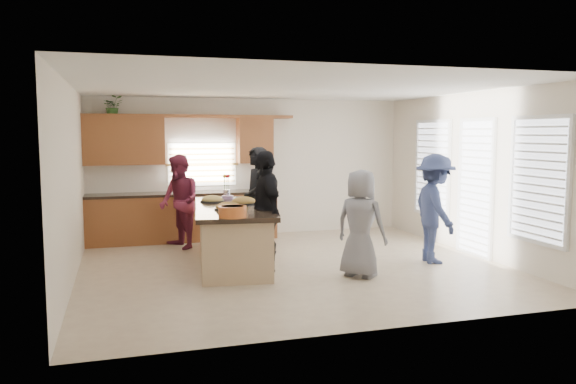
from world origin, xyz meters
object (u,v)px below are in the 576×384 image
object	(u,v)px
island	(232,237)
salad_bowl	(232,211)
woman_left_mid	(179,202)
woman_right_front	(361,223)
woman_left_front	(265,211)
woman_left_back	(256,201)
woman_right_back	(435,209)

from	to	relation	value
island	salad_bowl	distance (m)	1.33
woman_left_mid	island	bearing A→B (deg)	3.67
salad_bowl	woman_right_front	xyz separation A→B (m)	(1.88, -0.09, -0.25)
woman_left_front	woman_right_front	size ratio (longest dim) A/B	1.17
woman_left_back	woman_left_mid	world-z (taller)	woman_left_back
island	woman_left_mid	world-z (taller)	woman_left_mid
salad_bowl	woman_left_back	xyz separation A→B (m)	(0.78, 1.85, -0.10)
island	woman_left_mid	xyz separation A→B (m)	(-0.67, 1.55, 0.41)
woman_left_mid	woman_left_front	world-z (taller)	woman_left_front
woman_left_back	woman_right_back	xyz separation A→B (m)	(2.62, -1.43, -0.05)
island	woman_right_front	distance (m)	2.11
woman_right_back	woman_right_front	bearing A→B (deg)	116.41
woman_left_back	woman_left_front	size ratio (longest dim) A/B	1.01
woman_left_mid	woman_right_back	xyz separation A→B (m)	(3.85, -2.31, 0.02)
woman_left_front	woman_right_back	size ratio (longest dim) A/B	1.04
woman_left_back	woman_left_front	xyz separation A→B (m)	(-0.13, -1.14, -0.01)
salad_bowl	woman_left_mid	bearing A→B (deg)	99.34
woman_left_mid	woman_right_front	xyz separation A→B (m)	(2.32, -2.81, -0.07)
woman_left_back	woman_right_back	bearing A→B (deg)	57.41
woman_right_front	salad_bowl	bearing A→B (deg)	47.27
woman_right_back	woman_right_front	size ratio (longest dim) A/B	1.12
salad_bowl	woman_left_back	world-z (taller)	woman_left_back
woman_right_back	woman_left_mid	bearing A→B (deg)	67.17
woman_left_front	woman_right_back	distance (m)	2.77
woman_right_back	woman_right_front	xyz separation A→B (m)	(-1.53, -0.51, -0.10)
woman_left_back	woman_left_mid	xyz separation A→B (m)	(-1.23, 0.87, -0.07)
woman_right_back	woman_right_front	world-z (taller)	woman_right_back
island	woman_left_front	bearing A→B (deg)	-40.32
salad_bowl	woman_left_front	size ratio (longest dim) A/B	0.21
woman_left_back	woman_left_front	bearing A→B (deg)	-10.51
woman_left_front	woman_right_back	bearing A→B (deg)	82.94
salad_bowl	woman_left_front	xyz separation A→B (m)	(0.65, 0.71, -0.11)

